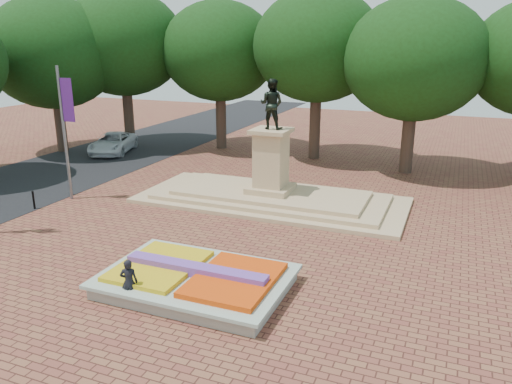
% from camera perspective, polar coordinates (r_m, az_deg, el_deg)
% --- Properties ---
extents(ground, '(90.00, 90.00, 0.00)m').
position_cam_1_polar(ground, '(19.65, -6.60, -7.90)').
color(ground, brown).
rests_on(ground, ground).
extents(asphalt_street, '(9.00, 90.00, 0.02)m').
position_cam_1_polar(asphalt_street, '(32.46, -26.04, 0.57)').
color(asphalt_street, black).
rests_on(asphalt_street, ground).
extents(flower_bed, '(6.30, 4.30, 0.91)m').
position_cam_1_polar(flower_bed, '(17.47, -6.80, -9.88)').
color(flower_bed, gray).
rests_on(flower_bed, ground).
extents(monument, '(14.00, 6.00, 6.40)m').
position_cam_1_polar(monument, '(26.18, 1.70, 0.69)').
color(monument, tan).
rests_on(monument, ground).
extents(tree_row_back, '(44.80, 8.80, 10.43)m').
position_cam_1_polar(tree_row_back, '(34.19, 11.66, 14.07)').
color(tree_row_back, '#3B2820').
rests_on(tree_row_back, ground).
extents(van, '(4.09, 5.90, 1.50)m').
position_cam_1_polar(van, '(39.35, -16.04, 5.40)').
color(van, silver).
rests_on(van, ground).
extents(pedestrian, '(0.67, 0.57, 1.56)m').
position_cam_1_polar(pedestrian, '(16.81, -14.31, -9.93)').
color(pedestrian, black).
rests_on(pedestrian, ground).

